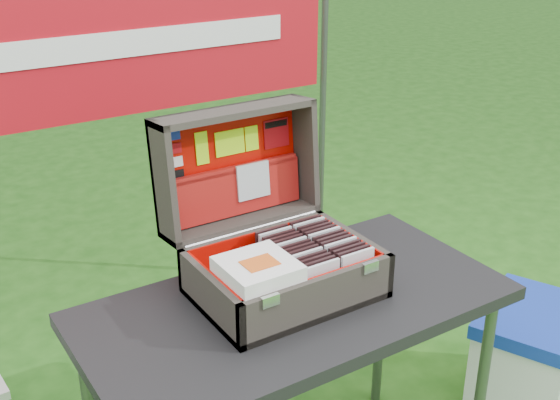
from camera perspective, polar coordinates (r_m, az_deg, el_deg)
table_top at (r=2.02m, az=1.25°, el=-8.62°), size 1.22×0.61×0.04m
table_leg_fr at (r=2.40m, az=15.99°, el=-14.86°), size 0.04×0.04×0.72m
table_leg_br at (r=2.67m, az=8.18°, el=-9.69°), size 0.04×0.04×0.72m
suitcase at (r=1.96m, az=-0.51°, el=-0.84°), size 0.50×0.52×0.48m
suitcase_base_bottom at (r=2.03m, az=0.42°, el=-7.40°), size 0.50×0.36×0.02m
suitcase_base_wall_front at (r=1.88m, az=3.25°, el=-8.13°), size 0.50×0.02×0.13m
suitcase_base_wall_back at (r=2.12m, az=-2.06°, el=-4.09°), size 0.50×0.02×0.13m
suitcase_base_wall_left at (r=1.90m, az=-5.72°, el=-7.90°), size 0.02×0.36×0.13m
suitcase_base_wall_right at (r=2.12m, az=5.88°, el=-4.24°), size 0.02×0.36×0.13m
suitcase_liner_floor at (r=2.02m, az=0.42°, el=-7.08°), size 0.46×0.32×0.01m
suitcase_latch_left at (r=1.77m, az=-0.80°, el=-8.19°), size 0.05×0.01×0.03m
suitcase_latch_right at (r=1.93m, az=7.35°, el=-5.41°), size 0.05×0.01×0.03m
suitcase_hinge at (r=2.10m, az=-2.22°, el=-2.38°), size 0.45×0.02×0.02m
suitcase_lid_back at (r=2.15m, az=-4.20°, el=2.99°), size 0.50×0.05×0.36m
suitcase_lid_rim_far at (r=2.06m, az=-3.79°, el=7.17°), size 0.50×0.14×0.03m
suitcase_lid_rim_near at (r=2.15m, az=-3.14°, el=-1.63°), size 0.50×0.14×0.03m
suitcase_lid_rim_left at (r=2.00m, az=-9.44°, el=1.32°), size 0.02×0.17×0.37m
suitcase_lid_rim_right at (r=2.22m, az=1.96°, el=3.87°), size 0.02×0.17×0.37m
suitcase_lid_liner at (r=2.14m, az=-4.04°, el=2.92°), size 0.46×0.04×0.31m
suitcase_liner_wall_front at (r=1.88m, az=3.03°, el=-7.70°), size 0.46×0.01×0.11m
suitcase_liner_wall_back at (r=2.11m, az=-1.88°, el=-4.00°), size 0.46×0.01×0.11m
suitcase_liner_wall_left at (r=1.90m, az=-5.39°, el=-7.54°), size 0.01×0.32×0.11m
suitcase_liner_wall_right at (r=2.11m, az=5.61°, el=-4.09°), size 0.01×0.32×0.11m
suitcase_lid_pocket at (r=2.15m, az=-3.63°, el=0.71°), size 0.44×0.05×0.15m
suitcase_pocket_edge at (r=2.12m, az=-3.69°, el=2.49°), size 0.43×0.02×0.02m
suitcase_pocket_cd at (r=2.15m, az=-2.20°, el=1.57°), size 0.11×0.02×0.11m
lid_sticker_cc_a at (r=2.03m, az=-8.76°, el=5.23°), size 0.05×0.01×0.03m
lid_sticker_cc_b at (r=2.04m, az=-8.65°, el=4.14°), size 0.05×0.01×0.03m
lid_sticker_cc_c at (r=2.05m, az=-8.54°, el=3.06°), size 0.05×0.01×0.03m
lid_sticker_cc_d at (r=2.06m, az=-8.43°, el=1.99°), size 0.05×0.01×0.03m
lid_card_neon_tall at (r=2.08m, az=-6.37°, el=4.20°), size 0.04×0.01×0.10m
lid_card_neon_main at (r=2.12m, az=-4.10°, el=4.67°), size 0.10×0.01×0.08m
lid_card_neon_small at (r=2.15m, az=-2.32°, el=5.04°), size 0.04×0.01×0.08m
lid_sticker_band at (r=2.19m, az=-0.30°, el=5.44°), size 0.09×0.01×0.09m
lid_sticker_band_bar at (r=2.19m, az=-0.35°, el=6.20°), size 0.08×0.00×0.02m
cd_left_0 at (r=1.91m, az=3.42°, el=-6.83°), size 0.11×0.01×0.13m
cd_left_1 at (r=1.92m, az=3.08°, el=-6.58°), size 0.11×0.01×0.13m
cd_left_2 at (r=1.94m, az=2.74°, el=-6.34°), size 0.11×0.01×0.13m
cd_left_3 at (r=1.95m, az=2.41°, el=-6.10°), size 0.11×0.01×0.13m
cd_left_4 at (r=1.96m, az=2.08°, el=-5.86°), size 0.11×0.01×0.13m
cd_left_5 at (r=1.98m, az=1.75°, el=-5.63°), size 0.11×0.01×0.13m
cd_left_6 at (r=1.99m, az=1.44°, el=-5.39°), size 0.11×0.01×0.13m
cd_left_7 at (r=2.01m, az=1.12°, el=-5.17°), size 0.11×0.01×0.13m
cd_left_8 at (r=2.02m, az=0.81°, el=-4.94°), size 0.11×0.01×0.13m
cd_left_9 at (r=2.03m, az=0.51°, el=-4.72°), size 0.11×0.01×0.13m
cd_left_10 at (r=2.05m, az=0.21°, el=-4.50°), size 0.11×0.01×0.13m
cd_left_11 at (r=2.06m, az=-0.09°, el=-4.28°), size 0.11×0.01×0.13m
cd_left_12 at (r=2.08m, az=-0.38°, el=-4.07°), size 0.11×0.01×0.13m
cd_left_13 at (r=2.09m, az=-0.67°, el=-3.86°), size 0.11×0.01×0.13m
cd_right_0 at (r=1.97m, az=6.28°, el=-5.85°), size 0.11×0.01×0.13m
cd_right_1 at (r=1.99m, az=5.92°, el=-5.62°), size 0.11×0.01×0.13m
cd_right_2 at (r=2.00m, az=5.58°, el=-5.39°), size 0.11×0.01×0.13m
cd_right_3 at (r=2.01m, az=5.23°, el=-5.16°), size 0.11×0.01×0.13m
cd_right_4 at (r=2.03m, az=4.89°, el=-4.94°), size 0.11×0.01×0.13m
cd_right_5 at (r=2.04m, az=4.56°, el=-4.72°), size 0.11×0.01×0.13m
cd_right_6 at (r=2.05m, az=4.23°, el=-4.50°), size 0.11×0.01×0.13m
cd_right_7 at (r=2.07m, az=3.91°, el=-4.29°), size 0.11×0.01×0.13m
cd_right_8 at (r=2.08m, az=3.59°, el=-4.07°), size 0.11×0.01×0.13m
cd_right_9 at (r=2.10m, az=3.27°, el=-3.87°), size 0.11×0.01×0.13m
cd_right_10 at (r=2.11m, az=2.96°, el=-3.66°), size 0.11×0.01×0.13m
cd_right_11 at (r=2.12m, az=2.66°, el=-3.46°), size 0.11×0.01×0.13m
cd_right_12 at (r=2.14m, az=2.35°, el=-3.25°), size 0.11×0.01×0.13m
cd_right_13 at (r=2.15m, az=2.05°, el=-3.06°), size 0.11×0.01×0.13m
songbook_0 at (r=1.86m, az=-1.81°, el=-6.06°), size 0.19×0.19×0.00m
songbook_1 at (r=1.85m, az=-1.81°, el=-5.92°), size 0.19×0.19×0.00m
songbook_2 at (r=1.85m, az=-1.81°, el=-5.79°), size 0.19×0.19×0.00m
songbook_3 at (r=1.85m, az=-1.81°, el=-5.65°), size 0.19×0.19×0.00m
songbook_4 at (r=1.85m, az=-1.81°, el=-5.52°), size 0.19×0.19×0.00m
songbook_5 at (r=1.84m, az=-1.82°, el=-5.38°), size 0.19×0.19×0.00m
songbook_6 at (r=1.84m, az=-1.82°, el=-5.25°), size 0.19×0.19×0.00m
songbook_7 at (r=1.84m, az=-1.82°, el=-5.11°), size 0.19×0.19×0.00m
songbook_graphic at (r=1.83m, az=-1.66°, el=-5.13°), size 0.09×0.07×0.00m
cooler at (r=2.89m, az=19.47°, el=-11.88°), size 0.56×0.50×0.40m
cooler_body at (r=2.91m, az=19.40°, el=-12.31°), size 0.53×0.47×0.35m
cooler_lid at (r=2.80m, az=19.95°, el=-8.97°), size 0.56×0.50×0.05m
cardboard_box at (r=3.09m, az=8.81°, el=-8.13°), size 0.40×0.20×0.41m
banner_post_right at (r=3.32m, az=3.46°, el=6.65°), size 0.03×0.03×1.70m
banner at (r=2.79m, az=-10.81°, el=12.58°), size 1.60×0.02×0.55m
banner_text at (r=2.78m, az=-10.71°, el=12.54°), size 1.20×0.00×0.10m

